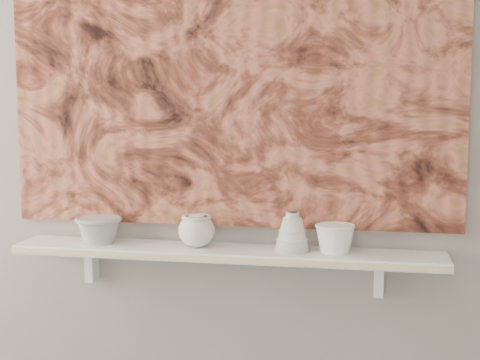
% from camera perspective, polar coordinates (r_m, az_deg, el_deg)
% --- Properties ---
extents(wall_back, '(3.60, 0.00, 3.60)m').
position_cam_1_polar(wall_back, '(2.21, -0.79, 5.37)').
color(wall_back, gray).
rests_on(wall_back, floor).
extents(shelf, '(1.40, 0.18, 0.03)m').
position_cam_1_polar(shelf, '(2.17, -1.27, -6.22)').
color(shelf, white).
rests_on(shelf, wall_back).
extents(shelf_stripe, '(1.40, 0.01, 0.02)m').
position_cam_1_polar(shelf_stripe, '(2.09, -1.81, -6.78)').
color(shelf_stripe, beige).
rests_on(shelf_stripe, shelf).
extents(bracket_left, '(0.03, 0.06, 0.12)m').
position_cam_1_polar(bracket_left, '(2.40, -12.54, -6.99)').
color(bracket_left, white).
rests_on(bracket_left, wall_back).
extents(bracket_right, '(0.03, 0.06, 0.12)m').
position_cam_1_polar(bracket_right, '(2.21, 11.75, -8.15)').
color(bracket_right, white).
rests_on(bracket_right, wall_back).
extents(painting, '(1.50, 0.02, 1.10)m').
position_cam_1_polar(painting, '(2.20, -0.87, 10.31)').
color(painting, brown).
rests_on(painting, wall_back).
extents(house_motif, '(0.09, 0.00, 0.08)m').
position_cam_1_polar(house_motif, '(2.15, 10.93, 2.06)').
color(house_motif, black).
rests_on(house_motif, painting).
extents(bowl_grey, '(0.18, 0.18, 0.09)m').
position_cam_1_polar(bowl_grey, '(2.29, -11.97, -4.16)').
color(bowl_grey, '#979794').
rests_on(bowl_grey, shelf).
extents(cup_cream, '(0.13, 0.13, 0.11)m').
position_cam_1_polar(cup_cream, '(2.18, -3.72, -4.33)').
color(cup_cream, white).
rests_on(cup_cream, shelf).
extents(bell_vessel, '(0.14, 0.14, 0.13)m').
position_cam_1_polar(bell_vessel, '(2.12, 4.48, -4.41)').
color(bell_vessel, beige).
rests_on(bell_vessel, shelf).
extents(bowl_white, '(0.14, 0.14, 0.09)m').
position_cam_1_polar(bowl_white, '(2.12, 8.11, -4.96)').
color(bowl_white, white).
rests_on(bowl_white, shelf).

